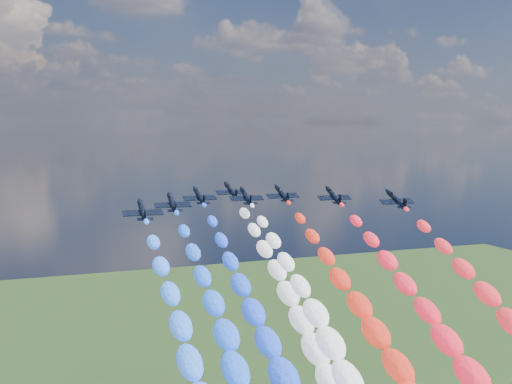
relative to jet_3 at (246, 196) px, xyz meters
name	(u,v)px	position (x,y,z in m)	size (l,w,h in m)	color
jet_0	(142,210)	(-32.00, -19.13, 0.00)	(9.28, 12.45, 2.74)	black
jet_1	(172,203)	(-22.40, -7.32, 0.00)	(9.28, 12.45, 2.74)	black
jet_2	(199,196)	(-12.02, 5.08, 0.00)	(9.28, 12.45, 2.74)	black
trail_2	(274,370)	(-12.02, -52.48, -28.69)	(7.15, 112.40, 60.76)	blue
jet_3	(246,196)	(0.00, 0.00, 0.00)	(9.28, 12.45, 2.74)	black
trail_3	(340,371)	(0.00, -57.55, -28.69)	(7.15, 112.40, 60.76)	white
jet_4	(231,190)	(0.79, 16.55, 0.00)	(9.28, 12.45, 2.74)	black
trail_4	(309,344)	(0.79, -41.01, -28.69)	(7.15, 112.40, 60.76)	white
jet_5	(282,194)	(11.65, 2.39, 0.00)	(9.28, 12.45, 2.74)	black
trail_5	(385,360)	(11.65, -55.16, -28.69)	(7.15, 112.40, 60.76)	red
jet_6	(334,196)	(23.49, -6.72, 0.00)	(9.28, 12.45, 2.74)	black
trail_6	(460,368)	(23.49, -64.27, -28.69)	(7.15, 112.40, 60.76)	red
jet_7	(396,200)	(35.14, -20.31, 0.00)	(9.28, 12.45, 2.74)	black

